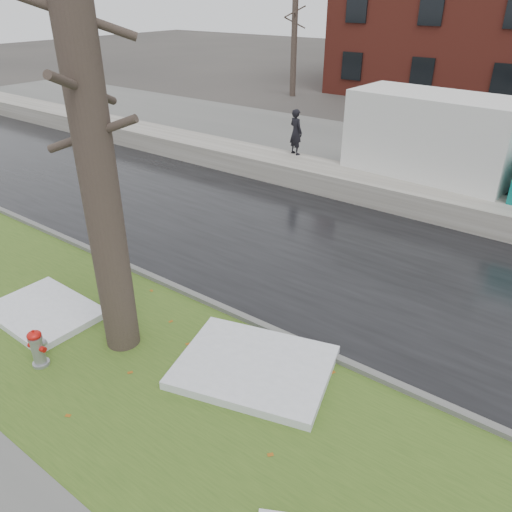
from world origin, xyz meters
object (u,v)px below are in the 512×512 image
Objects in this scene: fire_hydrant at (37,346)px; tree at (92,140)px; box_truck at (463,150)px; worker at (296,132)px.

tree is at bearing 51.84° from fire_hydrant.
box_truck is at bearing 63.05° from fire_hydrant.
tree reaches higher than worker.
tree is at bearing 124.41° from worker.
tree is 11.49m from box_truck.
box_truck is at bearing -153.39° from worker.
tree reaches higher than box_truck.
tree is at bearing -100.11° from box_truck.
box_truck is (2.73, 10.94, -2.21)m from tree.
worker is (-5.51, -0.71, -0.15)m from box_truck.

